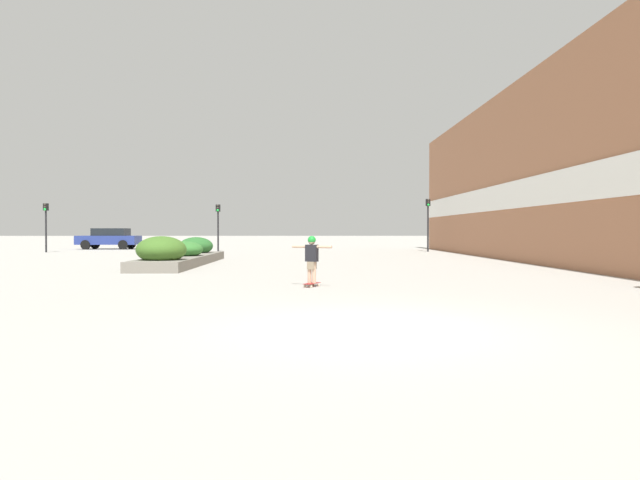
{
  "coord_description": "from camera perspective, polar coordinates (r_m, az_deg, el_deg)",
  "views": [
    {
      "loc": [
        -0.87,
        -7.83,
        1.35
      ],
      "look_at": [
        -0.46,
        12.41,
        1.02
      ],
      "focal_mm": 32.0,
      "sensor_mm": 36.0,
      "label": 1
    }
  ],
  "objects": [
    {
      "name": "ground_plane",
      "position": [
        7.99,
        5.15,
        -8.79
      ],
      "size": [
        300.0,
        300.0,
        0.0
      ],
      "primitive_type": "plane",
      "color": "#A3A099"
    },
    {
      "name": "building_wall_right",
      "position": [
        23.67,
        22.19,
        7.1
      ],
      "size": [
        0.67,
        41.64,
        7.87
      ],
      "color": "#9E6647",
      "rests_on": "ground_plane"
    },
    {
      "name": "planter_box",
      "position": [
        23.23,
        -13.67,
        -1.4
      ],
      "size": [
        1.82,
        9.77,
        1.17
      ],
      "color": "slate",
      "rests_on": "ground_plane"
    },
    {
      "name": "skateboard",
      "position": [
        13.76,
        -0.83,
        -4.43
      ],
      "size": [
        0.44,
        0.59,
        0.09
      ],
      "rotation": [
        0.0,
        0.0,
        -0.49
      ],
      "color": "maroon",
      "rests_on": "ground_plane"
    },
    {
      "name": "skateboarder",
      "position": [
        13.71,
        -0.83,
        -1.46
      ],
      "size": [
        0.97,
        0.56,
        1.14
      ],
      "rotation": [
        0.0,
        0.0,
        -0.49
      ],
      "color": "tan",
      "rests_on": "skateboard"
    },
    {
      "name": "car_leftmost",
      "position": [
        44.97,
        -20.32,
        0.18
      ],
      "size": [
        4.36,
        2.05,
        1.54
      ],
      "rotation": [
        0.0,
        0.0,
        1.57
      ],
      "color": "navy",
      "rests_on": "ground_plane"
    },
    {
      "name": "car_center_left",
      "position": [
        46.84,
        22.46,
        0.11
      ],
      "size": [
        3.87,
        2.04,
        1.39
      ],
      "rotation": [
        0.0,
        0.0,
        -1.57
      ],
      "color": "silver",
      "rests_on": "ground_plane"
    },
    {
      "name": "traffic_light_left",
      "position": [
        37.41,
        -10.16,
        2.07
      ],
      "size": [
        0.28,
        0.3,
        3.06
      ],
      "color": "black",
      "rests_on": "ground_plane"
    },
    {
      "name": "traffic_light_right",
      "position": [
        37.8,
        10.75,
        2.4
      ],
      "size": [
        0.28,
        0.3,
        3.43
      ],
      "color": "black",
      "rests_on": "ground_plane"
    },
    {
      "name": "traffic_light_far_left",
      "position": [
        39.76,
        -25.74,
        1.95
      ],
      "size": [
        0.28,
        0.3,
        3.08
      ],
      "color": "black",
      "rests_on": "ground_plane"
    }
  ]
}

